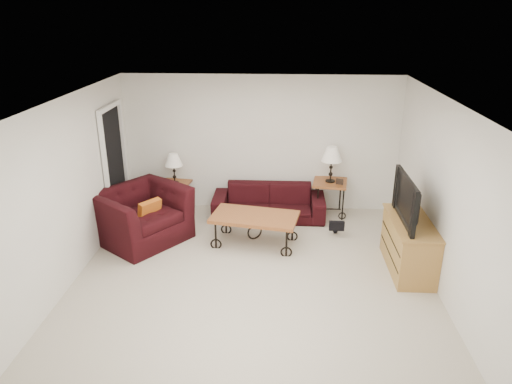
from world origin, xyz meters
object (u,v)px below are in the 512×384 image
Objects in this scene: tv_stand at (409,245)px; television at (413,200)px; sofa at (269,202)px; lamp_left at (174,169)px; backpack at (336,220)px; lamp_right at (331,164)px; armchair at (142,215)px; side_table_right at (329,198)px; coffee_table at (255,230)px; side_table_left at (176,197)px.

television is (-0.02, 0.00, 0.71)m from tv_stand.
lamp_left is (-1.74, 0.18, 0.55)m from sofa.
backpack is (-0.90, 1.11, -0.84)m from television.
lamp_right is 0.49× the size of armchair.
lamp_left is at bearing 175.37° from backpack.
side_table_right reaches higher than backpack.
side_table_left is at bearing 140.93° from coffee_table.
side_table_right reaches higher than side_table_left.
tv_stand is at bearing 90.00° from television.
side_table_right is 2.27m from television.
armchair is at bearing -162.10° from backpack.
armchair reaches higher than sofa.
side_table_left is 2.84m from side_table_right.
side_table_right is 1.00× the size of lamp_right.
armchair is (-0.29, -1.19, 0.15)m from side_table_left.
coffee_table is 1.85m from armchair.
side_table_right is 0.51× the size of tv_stand.
backpack is (2.89, -0.80, -0.59)m from lamp_left.
side_table_left is 1.12× the size of backpack.
lamp_left is 0.87× the size of lamp_right.
coffee_table is at bearing -55.01° from armchair.
lamp_left reaches higher than coffee_table.
armchair is 4.17m from tv_stand.
tv_stand is (2.07, -1.73, 0.09)m from sofa.
lamp_left is at bearing 180.00° from side_table_right.
television is 1.66m from backpack.
side_table_right is 1.80m from coffee_table.
lamp_left is at bearing 140.93° from coffee_table.
armchair is at bearing -103.83° from lamp_left.
armchair is at bearing 170.11° from tv_stand.
lamp_left is 4.29m from tv_stand.
lamp_right is 2.14m from television.
coffee_table is 1.18× the size of television.
side_table_left is 0.44× the size of tv_stand.
tv_stand is at bearing -39.84° from sofa.
backpack is (-0.92, 1.11, -0.13)m from tv_stand.
backpack is at bearing -15.39° from side_table_left.
backpack is at bearing -86.43° from side_table_right.
backpack is (3.18, 0.40, -0.18)m from armchair.
armchair reaches higher than coffee_table.
coffee_table is 2.48m from television.
sofa is 4.01× the size of backpack.
television is at bearing -40.11° from sofa.
side_table_left is at bearing 180.00° from lamp_right.
side_table_right is 3.36m from armchair.
backpack is (1.34, 0.46, -0.00)m from coffee_table.
television is at bearing 180.00° from tv_stand.
backpack is at bearing -86.43° from lamp_right.
lamp_left is (0.00, 0.00, 0.56)m from side_table_left.
television reaches higher than lamp_left.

